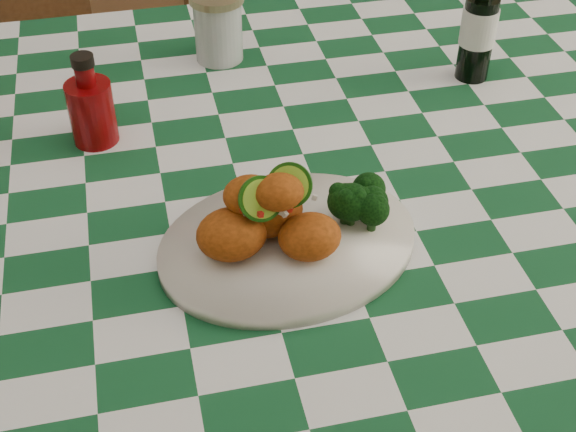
{
  "coord_description": "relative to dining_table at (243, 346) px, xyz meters",
  "views": [
    {
      "loc": [
        -0.12,
        -0.91,
        1.46
      ],
      "look_at": [
        0.04,
        -0.19,
        0.84
      ],
      "focal_mm": 50.0,
      "sensor_mm": 36.0,
      "label": 1
    }
  ],
  "objects": [
    {
      "name": "plate",
      "position": [
        0.04,
        -0.19,
        0.4
      ],
      "size": [
        0.37,
        0.31,
        0.02
      ],
      "primitive_type": null,
      "rotation": [
        0.0,
        0.0,
        0.19
      ],
      "color": "silver",
      "rests_on": "dining_table"
    },
    {
      "name": "broccoli_side",
      "position": [
        0.13,
        -0.18,
        0.44
      ],
      "size": [
        0.08,
        0.08,
        0.06
      ],
      "primitive_type": null,
      "color": "black",
      "rests_on": "plate"
    },
    {
      "name": "dining_table",
      "position": [
        0.0,
        0.0,
        0.0
      ],
      "size": [
        1.66,
        1.06,
        0.79
      ],
      "primitive_type": null,
      "color": "#124C26",
      "rests_on": "ground"
    },
    {
      "name": "wooden_chair_right",
      "position": [
        0.25,
        0.76,
        0.1
      ],
      "size": [
        0.48,
        0.5,
        0.99
      ],
      "primitive_type": null,
      "rotation": [
        0.0,
        0.0,
        -0.06
      ],
      "color": "#472814",
      "rests_on": "ground"
    },
    {
      "name": "wooden_chair_left",
      "position": [
        -0.35,
        0.71,
        0.09
      ],
      "size": [
        0.56,
        0.57,
        0.97
      ],
      "primitive_type": null,
      "rotation": [
        0.0,
        0.0,
        0.3
      ],
      "color": "#472814",
      "rests_on": "ground"
    },
    {
      "name": "mason_jar",
      "position": [
        0.03,
        0.3,
        0.45
      ],
      "size": [
        0.11,
        0.11,
        0.12
      ],
      "primitive_type": null,
      "rotation": [
        0.0,
        0.0,
        -0.31
      ],
      "color": "#B2BCBA",
      "rests_on": "dining_table"
    },
    {
      "name": "beer_bottle",
      "position": [
        0.42,
        0.15,
        0.5
      ],
      "size": [
        0.07,
        0.07,
        0.21
      ],
      "primitive_type": null,
      "rotation": [
        0.0,
        0.0,
        -0.32
      ],
      "color": "black",
      "rests_on": "dining_table"
    },
    {
      "name": "fried_chicken_pile",
      "position": [
        0.02,
        -0.19,
        0.46
      ],
      "size": [
        0.16,
        0.12,
        0.1
      ],
      "primitive_type": null,
      "color": "#AE4910",
      "rests_on": "plate"
    },
    {
      "name": "ketchup_bottle",
      "position": [
        -0.19,
        0.1,
        0.46
      ],
      "size": [
        0.07,
        0.07,
        0.14
      ],
      "primitive_type": null,
      "rotation": [
        0.0,
        0.0,
        -0.07
      ],
      "color": "#690507",
      "rests_on": "dining_table"
    }
  ]
}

